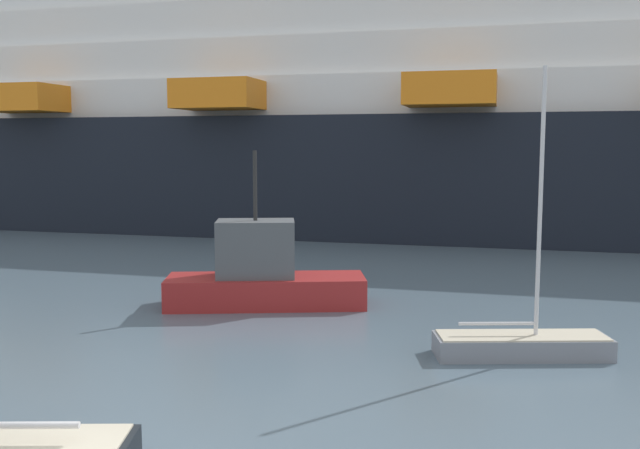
% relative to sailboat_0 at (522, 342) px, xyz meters
% --- Properties ---
extents(sailboat_0, '(4.87, 2.64, 7.80)m').
position_rel_sailboat_0_xyz_m(sailboat_0, '(0.00, 0.00, 0.00)').
color(sailboat_0, gray).
rests_on(sailboat_0, ground_plane).
extents(fishing_boat_0, '(7.38, 4.41, 5.56)m').
position_rel_sailboat_0_xyz_m(fishing_boat_0, '(-8.96, 3.71, 0.69)').
color(fishing_boat_0, maroon).
rests_on(fishing_boat_0, ground_plane).
extents(cruise_ship, '(137.66, 24.07, 24.29)m').
position_rel_sailboat_0_xyz_m(cruise_ship, '(-18.25, 29.75, 7.39)').
color(cruise_ship, black).
rests_on(cruise_ship, ground_plane).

